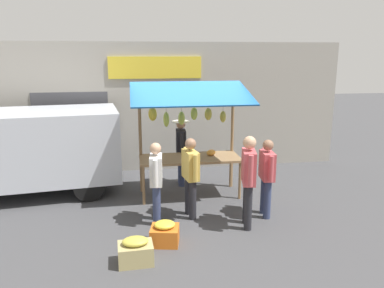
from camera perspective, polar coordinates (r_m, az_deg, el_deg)
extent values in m
plane|color=#424244|center=(8.61, -0.32, -7.65)|extent=(40.00, 40.00, 0.00)
cube|color=#9E998E|center=(10.31, -2.22, 5.63)|extent=(9.00, 0.25, 3.40)
cube|color=yellow|center=(10.02, -5.55, 11.38)|extent=(2.40, 0.06, 0.56)
cube|color=#47474C|center=(10.32, -17.59, 1.63)|extent=(1.90, 0.04, 2.10)
cube|color=olive|center=(8.34, -0.33, -2.17)|extent=(2.20, 0.90, 0.05)
cylinder|color=olive|center=(8.02, -7.30, -6.24)|extent=(0.06, 0.06, 0.83)
cylinder|color=olive|center=(8.33, 7.21, -5.47)|extent=(0.06, 0.06, 0.83)
cylinder|color=olive|center=(8.76, -7.48, -4.53)|extent=(0.06, 0.06, 0.83)
cylinder|color=olive|center=(9.04, 5.84, -3.90)|extent=(0.06, 0.06, 0.83)
cylinder|color=olive|center=(8.56, -7.77, 0.33)|extent=(0.07, 0.07, 2.35)
cylinder|color=olive|center=(8.86, 6.06, 0.82)|extent=(0.07, 0.07, 2.35)
cylinder|color=olive|center=(8.48, -0.76, 7.01)|extent=(2.12, 0.06, 0.06)
cube|color=#19518C|center=(7.93, -0.17, 7.65)|extent=(2.50, 1.46, 0.39)
cylinder|color=brown|center=(8.60, 4.72, 6.01)|extent=(0.01, 0.01, 0.31)
ellipsoid|color=gold|center=(8.64, 4.68, 4.11)|extent=(0.17, 0.19, 0.27)
cylinder|color=brown|center=(8.57, 2.47, 6.24)|extent=(0.01, 0.01, 0.25)
ellipsoid|color=gold|center=(8.61, 2.46, 4.51)|extent=(0.18, 0.15, 0.28)
cylinder|color=brown|center=(8.53, 0.32, 6.28)|extent=(0.01, 0.01, 0.23)
ellipsoid|color=#B2CC4C|center=(8.57, 0.31, 4.58)|extent=(0.17, 0.14, 0.29)
cylinder|color=brown|center=(8.47, -1.60, 5.94)|extent=(0.01, 0.01, 0.31)
ellipsoid|color=#B2CC4C|center=(8.51, -1.59, 3.89)|extent=(0.17, 0.20, 0.31)
cylinder|color=brown|center=(8.44, -3.93, 5.89)|extent=(0.01, 0.01, 0.31)
ellipsoid|color=#B2CC4C|center=(8.49, -3.90, 3.72)|extent=(0.18, 0.19, 0.34)
cylinder|color=brown|center=(8.38, -5.99, 6.19)|extent=(0.01, 0.01, 0.20)
ellipsoid|color=yellow|center=(8.42, -5.95, 4.49)|extent=(0.19, 0.16, 0.30)
ellipsoid|color=orange|center=(8.46, 2.88, -1.30)|extent=(0.25, 0.20, 0.14)
sphere|color=#729E4C|center=(8.61, -0.36, -0.82)|extent=(0.20, 0.20, 0.20)
cylinder|color=navy|center=(9.30, -1.70, -3.48)|extent=(0.14, 0.14, 0.79)
cylinder|color=navy|center=(9.05, -1.60, -3.97)|extent=(0.14, 0.14, 0.79)
cube|color=black|center=(9.00, -1.68, 0.37)|extent=(0.25, 0.49, 0.56)
cylinder|color=black|center=(9.28, -1.79, 0.92)|extent=(0.09, 0.09, 0.51)
cylinder|color=black|center=(8.70, -1.57, 0.08)|extent=(0.09, 0.09, 0.51)
sphere|color=#A87A5B|center=(8.91, -1.70, 2.99)|extent=(0.22, 0.22, 0.22)
cylinder|color=beige|center=(8.90, -1.70, 3.40)|extent=(0.41, 0.41, 0.02)
cylinder|color=navy|center=(7.08, -5.36, -9.22)|extent=(0.14, 0.14, 0.76)
cylinder|color=navy|center=(7.31, -5.30, -8.46)|extent=(0.14, 0.14, 0.76)
cube|color=silver|center=(6.97, -5.44, -3.90)|extent=(0.26, 0.48, 0.54)
cylinder|color=silver|center=(6.69, -5.53, -4.46)|extent=(0.09, 0.09, 0.50)
cylinder|color=silver|center=(7.24, -5.37, -3.05)|extent=(0.09, 0.09, 0.50)
sphere|color=tan|center=(6.86, -5.52, -0.68)|extent=(0.21, 0.21, 0.21)
cylinder|color=#232328|center=(7.28, 0.10, -8.43)|extent=(0.14, 0.14, 0.77)
cylinder|color=#232328|center=(7.51, -0.53, -7.74)|extent=(0.14, 0.14, 0.77)
cube|color=gold|center=(7.18, -0.22, -3.17)|extent=(0.29, 0.50, 0.55)
cylinder|color=gold|center=(6.91, 0.54, -3.65)|extent=(0.09, 0.09, 0.50)
cylinder|color=gold|center=(7.44, -0.93, -2.39)|extent=(0.09, 0.09, 0.50)
sphere|color=#8C664C|center=(7.07, -0.23, 0.02)|extent=(0.21, 0.21, 0.21)
cylinder|color=#232328|center=(6.92, 8.44, -9.47)|extent=(0.14, 0.14, 0.84)
cylinder|color=#232328|center=(7.18, 8.22, -8.60)|extent=(0.14, 0.14, 0.84)
cube|color=#BF4C51|center=(6.81, 8.54, -3.42)|extent=(0.32, 0.54, 0.60)
cylinder|color=#BF4C51|center=(6.51, 8.82, -4.02)|extent=(0.09, 0.09, 0.55)
cylinder|color=#BF4C51|center=(7.11, 8.29, -2.51)|extent=(0.09, 0.09, 0.55)
sphere|color=tan|center=(6.70, 8.67, 0.22)|extent=(0.23, 0.23, 0.23)
cylinder|color=navy|center=(7.46, 11.26, -8.22)|extent=(0.14, 0.14, 0.75)
cylinder|color=navy|center=(7.69, 10.78, -7.54)|extent=(0.14, 0.14, 0.75)
cube|color=#BF4C51|center=(7.37, 11.24, -3.20)|extent=(0.26, 0.47, 0.53)
cylinder|color=#BF4C51|center=(7.10, 11.84, -3.70)|extent=(0.09, 0.09, 0.49)
cylinder|color=#BF4C51|center=(7.63, 10.70, -2.43)|extent=(0.09, 0.09, 0.49)
sphere|color=#8C664C|center=(7.27, 11.39, -0.17)|extent=(0.21, 0.21, 0.21)
cube|color=silver|center=(9.18, -24.96, -0.39)|extent=(4.59, 2.35, 1.55)
cylinder|color=black|center=(8.46, -15.21, -6.15)|extent=(0.68, 0.26, 0.66)
cylinder|color=black|center=(10.05, -15.37, -3.05)|extent=(0.68, 0.26, 0.66)
cube|color=tan|center=(6.02, -8.48, -16.00)|extent=(0.54, 0.41, 0.31)
ellipsoid|color=gold|center=(5.92, -8.55, -14.28)|extent=(0.40, 0.29, 0.12)
cube|color=#D1661E|center=(6.51, -4.12, -13.57)|extent=(0.53, 0.49, 0.29)
ellipsoid|color=yellow|center=(6.42, -4.15, -12.00)|extent=(0.35, 0.31, 0.12)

